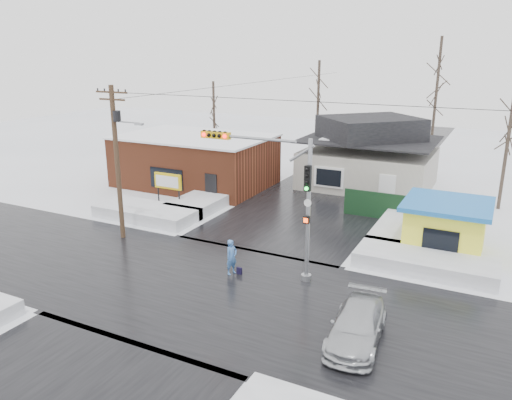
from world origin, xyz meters
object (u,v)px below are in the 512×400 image
at_px(marquee_sign, 168,182).
at_px(car, 357,326).
at_px(pedestrian, 232,257).
at_px(kiosk, 445,226).
at_px(utility_pole, 117,154).
at_px(traffic_signal, 278,187).

distance_m(marquee_sign, car, 19.83).
distance_m(pedestrian, car, 7.95).
bearing_deg(kiosk, utility_pole, -159.56).
distance_m(kiosk, pedestrian, 12.15).
bearing_deg(pedestrian, marquee_sign, 69.66).
bearing_deg(utility_pole, marquee_sign, 100.13).
xyz_separation_m(marquee_sign, kiosk, (18.50, 0.50, -0.46)).
distance_m(utility_pole, pedestrian, 9.44).
bearing_deg(marquee_sign, utility_pole, -79.87).
xyz_separation_m(marquee_sign, pedestrian, (9.38, -7.51, -1.02)).
relative_size(utility_pole, marquee_sign, 3.53).
height_order(pedestrian, car, pedestrian).
relative_size(traffic_signal, kiosk, 1.52).
relative_size(traffic_signal, pedestrian, 3.88).
distance_m(traffic_signal, utility_pole, 10.39).
distance_m(kiosk, car, 11.31).
bearing_deg(traffic_signal, car, -38.03).
bearing_deg(marquee_sign, traffic_signal, -29.72).
height_order(marquee_sign, kiosk, kiosk).
bearing_deg(pedestrian, traffic_signal, -46.10).
height_order(kiosk, car, kiosk).
xyz_separation_m(traffic_signal, marquee_sign, (-11.43, 6.53, -2.62)).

